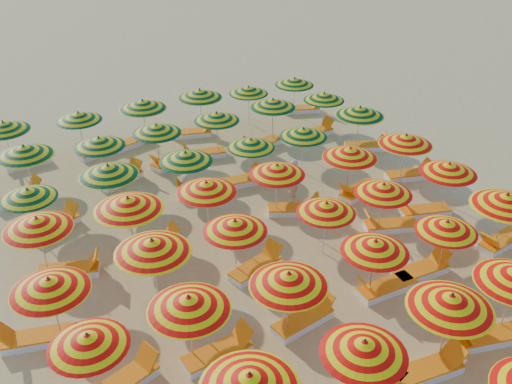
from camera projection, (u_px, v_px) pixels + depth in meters
ground at (263, 243)px, 17.96m from camera, size 120.00×120.00×0.00m
umbrella_7 at (249, 381)px, 10.82m from camera, size 2.60×2.60×2.13m
umbrella_8 at (364, 348)px, 11.76m from camera, size 2.42×2.42×1.98m
umbrella_9 at (451, 302)px, 12.80m from camera, size 2.45×2.45×2.11m
umbrella_12 at (88, 341)px, 12.06m from camera, size 1.84×1.84×1.87m
umbrella_13 at (189, 303)px, 12.83m from camera, size 2.55×2.55×2.06m
umbrella_14 at (289, 279)px, 13.57m from camera, size 2.57×2.57×2.05m
umbrella_15 at (375, 246)px, 14.92m from camera, size 2.31×2.31×1.93m
umbrella_16 at (447, 226)px, 15.85m from camera, size 1.93×1.93×1.85m
umbrella_17 at (507, 200)px, 16.55m from camera, size 2.05×2.05×2.16m
umbrella_18 at (49, 285)px, 13.43m from camera, size 2.29×2.29×2.03m
umbrella_19 at (152, 246)px, 14.60m from camera, size 2.65×2.65×2.14m
umbrella_20 at (235, 226)px, 15.76m from camera, size 2.22×2.22×1.92m
umbrella_21 at (326, 208)px, 16.68m from camera, size 2.25×2.25×1.87m
umbrella_22 at (383, 189)px, 17.53m from camera, size 2.30×2.30×1.92m
umbrella_23 at (449, 168)px, 18.60m from camera, size 1.88×1.88×1.98m
umbrella_24 at (37, 223)px, 15.67m from camera, size 2.45×2.45×2.04m
umbrella_25 at (128, 203)px, 16.39m from camera, size 2.61×2.61×2.15m
umbrella_26 at (206, 187)px, 17.50m from camera, size 2.02×2.02×2.00m
umbrella_27 at (277, 170)px, 18.54m from camera, size 2.14×2.14×1.96m
umbrella_28 at (350, 153)px, 19.49m from camera, size 2.42×2.42×2.02m
umbrella_29 at (406, 140)px, 20.33m from camera, size 2.58×2.58×2.06m
umbrella_30 at (28, 194)px, 17.40m from camera, size 1.93×1.93×1.84m
umbrella_31 at (108, 170)px, 18.32m from camera, size 2.38×2.38×2.06m
umbrella_32 at (186, 157)px, 19.35m from camera, size 2.25×2.25×1.96m
umbrella_33 at (251, 143)px, 20.51m from camera, size 2.04×2.04×1.84m
umbrella_34 at (303, 133)px, 21.21m from camera, size 2.27×2.27×1.89m
umbrella_35 at (360, 111)px, 22.55m from camera, size 2.39×2.39×2.08m
umbrella_36 at (24, 151)px, 19.45m from camera, size 2.22×2.22×2.11m
umbrella_37 at (99, 142)px, 20.38m from camera, size 2.14×2.14×1.95m
umbrella_38 at (156, 129)px, 21.33m from camera, size 2.26×2.26×1.97m
umbrella_39 at (217, 117)px, 22.45m from camera, size 2.17×2.17×1.92m
umbrella_40 at (273, 103)px, 23.43m from camera, size 2.26×2.26×2.03m
umbrella_41 at (324, 97)px, 24.48m from camera, size 1.85×1.85×1.87m
umbrella_42 at (4, 126)px, 21.40m from camera, size 2.22×2.22×2.03m
umbrella_43 at (78, 116)px, 22.48m from camera, size 1.83×1.83×1.92m
umbrella_44 at (143, 104)px, 23.22m from camera, size 2.27×2.27×2.07m
umbrella_45 at (200, 94)px, 24.34m from camera, size 2.24×2.24×2.05m
umbrella_46 at (249, 90)px, 25.23m from camera, size 1.91×1.91×1.85m
umbrella_47 at (294, 81)px, 26.08m from camera, size 2.12×2.12×1.90m
lounger_5 at (429, 370)px, 13.30m from camera, size 1.78×0.75×0.69m
lounger_6 at (486, 337)px, 14.20m from camera, size 1.82×0.96×0.69m
lounger_8 at (125, 382)px, 12.99m from camera, size 1.83×1.12×0.69m
lounger_9 at (219, 353)px, 13.75m from camera, size 1.78×0.73×0.69m
lounger_10 at (304, 320)px, 14.75m from camera, size 1.81×0.88×0.69m
lounger_11 at (385, 288)px, 15.85m from camera, size 1.73×0.59×0.69m
lounger_12 at (421, 270)px, 16.51m from camera, size 1.74×0.61×0.69m
lounger_13 at (501, 241)px, 17.77m from camera, size 1.80×0.85×0.69m
lounger_14 at (35, 339)px, 14.16m from camera, size 1.82×0.95×0.69m
lounger_15 at (257, 267)px, 16.65m from camera, size 1.83×1.09×0.69m
lounger_16 at (389, 225)px, 18.55m from camera, size 1.83×1.12×0.69m
lounger_17 at (423, 211)px, 19.31m from camera, size 1.82×1.02×0.69m
lounger_18 at (71, 270)px, 16.53m from camera, size 1.83×1.10×0.69m
lounger_19 at (153, 245)px, 17.59m from camera, size 1.75×0.65×0.69m
lounger_20 at (294, 209)px, 19.41m from camera, size 1.82×1.25×0.69m
lounger_21 at (359, 191)px, 20.47m from camera, size 1.83×1.07×0.69m
lounger_22 at (409, 175)px, 21.54m from camera, size 1.82×1.00×0.69m
lounger_23 at (55, 225)px, 18.58m from camera, size 1.82×1.23×0.69m
lounger_24 at (200, 191)px, 20.47m from camera, size 1.82×0.96×0.69m
lounger_25 at (238, 181)px, 21.09m from camera, size 1.78×0.76×0.69m
lounger_26 at (366, 146)px, 23.71m from camera, size 1.82×1.25×0.69m
lounger_27 at (19, 197)px, 20.11m from camera, size 1.83×1.10×0.69m
lounger_28 at (122, 179)px, 21.27m from camera, size 1.82×1.22×0.69m
lounger_29 at (170, 161)px, 22.50m from camera, size 1.82×1.23×0.69m
lounger_30 at (203, 154)px, 23.07m from camera, size 1.80×0.86×0.69m
lounger_31 at (262, 144)px, 23.85m from camera, size 1.82×1.01×0.69m
lounger_32 at (315, 132)px, 24.88m from camera, size 1.78×0.73×0.69m
lounger_33 at (27, 162)px, 22.41m from camera, size 1.78×0.73×0.69m
lounger_34 at (98, 152)px, 23.25m from camera, size 1.83×1.04×0.69m
lounger_35 at (131, 142)px, 23.99m from camera, size 1.83×1.08×0.69m
lounger_36 at (192, 133)px, 24.84m from camera, size 1.83×1.04×0.69m
lounger_37 at (302, 109)px, 27.22m from camera, size 1.83×1.14×0.69m
beachgoer_a at (293, 179)px, 19.93m from camera, size 0.68×0.63×1.55m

